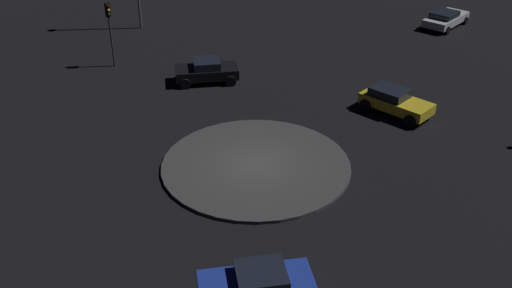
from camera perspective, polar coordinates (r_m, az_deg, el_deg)
ground_plane at (r=28.73m, az=0.00°, el=-2.18°), size 118.41×118.41×0.00m
roundabout_island at (r=28.69m, az=0.00°, el=-2.05°), size 9.19×9.19×0.16m
car_yellow at (r=34.27m, az=13.24°, el=4.07°), size 1.97×4.01×1.43m
car_silver at (r=49.64m, az=17.83°, el=11.48°), size 4.49×2.26×1.28m
car_blue at (r=21.06m, az=0.11°, el=-13.62°), size 4.27×3.83×1.49m
car_black at (r=37.49m, az=-4.78°, el=7.07°), size 4.20×3.82×1.46m
traffic_light_north at (r=40.07m, az=-13.98°, el=11.36°), size 0.33×0.38×4.31m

